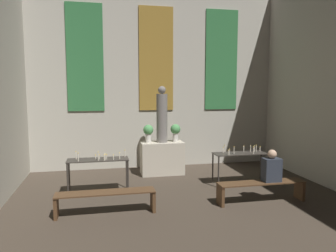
% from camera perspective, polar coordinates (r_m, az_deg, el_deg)
% --- Properties ---
extents(wall_back, '(7.46, 0.16, 5.35)m').
position_cam_1_polar(wall_back, '(9.81, -2.14, 8.61)').
color(wall_back, '#B2AD9E').
rests_on(wall_back, ground_plane).
extents(altar, '(1.16, 0.60, 0.89)m').
position_cam_1_polar(altar, '(9.07, -1.05, -5.58)').
color(altar, '#BCB29E').
rests_on(altar, ground_plane).
extents(statue, '(0.30, 0.30, 1.53)m').
position_cam_1_polar(statue, '(8.90, -1.06, 1.73)').
color(statue, slate).
rests_on(statue, altar).
extents(flower_vase_left, '(0.27, 0.27, 0.49)m').
position_cam_1_polar(flower_vase_left, '(8.88, -3.46, -0.98)').
color(flower_vase_left, beige).
rests_on(flower_vase_left, altar).
extents(flower_vase_right, '(0.27, 0.27, 0.49)m').
position_cam_1_polar(flower_vase_right, '(9.02, 1.30, -0.85)').
color(flower_vase_right, beige).
rests_on(flower_vase_right, altar).
extents(candle_rack_left, '(1.36, 0.46, 0.98)m').
position_cam_1_polar(candle_rack_left, '(7.56, -12.07, -6.36)').
color(candle_rack_left, '#332D28').
rests_on(candle_rack_left, ground_plane).
extents(candle_rack_right, '(1.36, 0.46, 0.96)m').
position_cam_1_polar(candle_rack_right, '(8.29, 12.56, -5.23)').
color(candle_rack_right, '#332D28').
rests_on(candle_rack_right, ground_plane).
extents(pew_back_left, '(1.85, 0.36, 0.43)m').
position_cam_1_polar(pew_back_left, '(6.38, -10.78, -12.19)').
color(pew_back_left, '#4C331E').
rests_on(pew_back_left, ground_plane).
extents(pew_back_right, '(1.85, 0.36, 0.43)m').
position_cam_1_polar(pew_back_right, '(7.16, 15.92, -10.23)').
color(pew_back_right, '#4C331E').
rests_on(pew_back_right, ground_plane).
extents(person_seated, '(0.36, 0.24, 0.67)m').
position_cam_1_polar(person_seated, '(7.16, 17.60, -6.95)').
color(person_seated, '#282D38').
rests_on(person_seated, pew_back_right).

